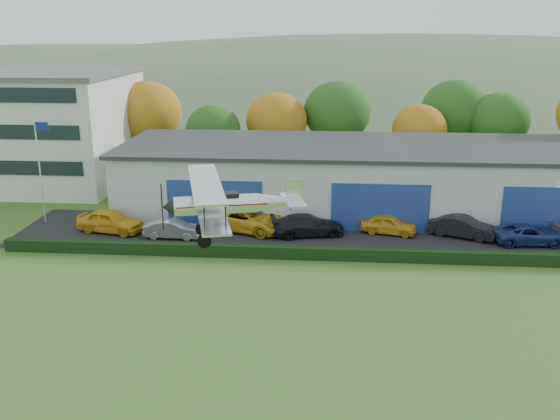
# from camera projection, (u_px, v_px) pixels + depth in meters

# --- Properties ---
(ground) EXTENTS (300.00, 300.00, 0.00)m
(ground) POSITION_uv_depth(u_px,v_px,m) (291.00, 408.00, 24.14)
(ground) COLOR #396921
(ground) RESTS_ON ground
(apron) EXTENTS (48.00, 9.00, 0.05)m
(apron) POSITION_uv_depth(u_px,v_px,m) (352.00, 235.00, 43.96)
(apron) COLOR black
(apron) RESTS_ON ground
(hedge) EXTENTS (46.00, 0.60, 0.80)m
(hedge) POSITION_uv_depth(u_px,v_px,m) (354.00, 254.00, 39.27)
(hedge) COLOR black
(hedge) RESTS_ON ground
(hangar) EXTENTS (40.60, 12.60, 5.30)m
(hangar) POSITION_uv_depth(u_px,v_px,m) (375.00, 177.00, 49.72)
(hangar) COLOR #B2B7BC
(hangar) RESTS_ON ground
(office_block) EXTENTS (20.60, 15.60, 10.40)m
(office_block) POSITION_uv_depth(u_px,v_px,m) (19.00, 127.00, 58.24)
(office_block) COLOR silver
(office_block) RESTS_ON ground
(flagpole) EXTENTS (1.05, 0.10, 8.00)m
(flagpole) POSITION_uv_depth(u_px,v_px,m) (40.00, 162.00, 45.32)
(flagpole) COLOR silver
(flagpole) RESTS_ON ground
(tree_belt) EXTENTS (75.70, 13.22, 10.12)m
(tree_belt) POSITION_uv_depth(u_px,v_px,m) (326.00, 118.00, 61.27)
(tree_belt) COLOR #3D2614
(tree_belt) RESTS_ON ground
(distant_hills) EXTENTS (430.00, 196.00, 56.00)m
(distant_hills) POSITION_uv_depth(u_px,v_px,m) (308.00, 135.00, 161.92)
(distant_hills) COLOR #4C6642
(distant_hills) RESTS_ON ground
(car_0) EXTENTS (5.15, 2.95, 1.65)m
(car_0) POSITION_uv_depth(u_px,v_px,m) (110.00, 221.00, 44.41)
(car_0) COLOR gold
(car_0) RESTS_ON apron
(car_1) EXTENTS (4.04, 1.49, 1.32)m
(car_1) POSITION_uv_depth(u_px,v_px,m) (173.00, 229.00, 43.24)
(car_1) COLOR silver
(car_1) RESTS_ON apron
(car_2) EXTENTS (6.64, 4.74, 1.68)m
(car_2) POSITION_uv_depth(u_px,v_px,m) (247.00, 219.00, 44.70)
(car_2) COLOR gold
(car_2) RESTS_ON apron
(car_3) EXTENTS (5.54, 3.23, 1.51)m
(car_3) POSITION_uv_depth(u_px,v_px,m) (307.00, 225.00, 43.72)
(car_3) COLOR black
(car_3) RESTS_ON apron
(car_4) EXTENTS (4.23, 2.52, 1.35)m
(car_4) POSITION_uv_depth(u_px,v_px,m) (389.00, 224.00, 44.13)
(car_4) COLOR gold
(car_4) RESTS_ON apron
(car_5) EXTENTS (4.85, 3.31, 1.51)m
(car_5) POSITION_uv_depth(u_px,v_px,m) (463.00, 227.00, 43.36)
(car_5) COLOR black
(car_5) RESTS_ON apron
(car_6) EXTENTS (4.92, 2.55, 1.33)m
(car_6) POSITION_uv_depth(u_px,v_px,m) (529.00, 234.00, 42.05)
(car_6) COLOR navy
(car_6) RESTS_ON apron
(biplane) EXTENTS (6.37, 7.23, 2.70)m
(biplane) POSITION_uv_depth(u_px,v_px,m) (228.00, 202.00, 27.02)
(biplane) COLOR silver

